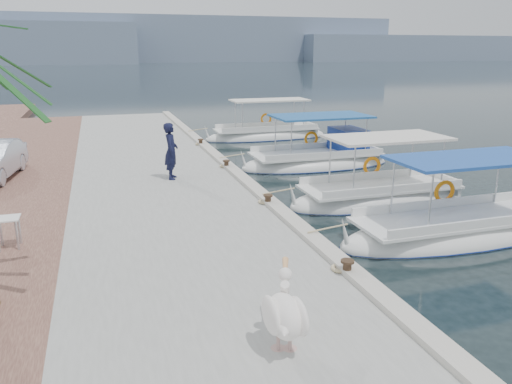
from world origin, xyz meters
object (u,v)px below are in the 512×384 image
fishing_caique_c (379,199)px  fishing_caique_d (318,161)px  pelican (285,313)px  fisherman (171,151)px  fishing_caique_b (457,233)px  fishing_caique_e (266,136)px

fishing_caique_c → fishing_caique_d: bearing=86.7°
pelican → fisherman: (-0.09, 11.11, 0.39)m
fishing_caique_b → fishing_caique_d: (0.02, 9.19, 0.07)m
fishing_caique_d → fishing_caique_e: bearing=89.3°
pelican → fishing_caique_c: bearing=50.8°
fishing_caique_c → fishing_caique_e: (0.42, 13.03, -0.00)m
fishing_caique_e → pelican: 21.86m
fishing_caique_c → fishing_caique_d: size_ratio=0.94×
fishing_caique_c → fisherman: bearing=152.3°
fishing_caique_e → fisherman: fisherman is taller
fishing_caique_e → fisherman: 11.91m
fisherman → fishing_caique_e: bearing=-23.0°
pelican → fisherman: bearing=90.4°
fishing_caique_d → fisherman: (-6.74, -2.31, 1.31)m
fishing_caique_b → pelican: (-6.63, -4.22, 0.99)m
fishing_caique_b → fishing_caique_e: 16.55m
fishing_caique_d → fisherman: 7.24m
fishing_caique_b → fisherman: size_ratio=3.54×
fishing_caique_c → fishing_caique_d: (0.33, 5.66, 0.07)m
fishing_caique_d → pelican: (-6.65, -13.41, 0.92)m
fishing_caique_b → fishing_caique_e: size_ratio=0.97×
fishing_caique_b → fishing_caique_c: (-0.31, 3.53, 0.00)m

